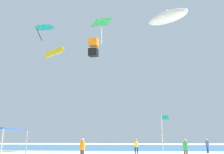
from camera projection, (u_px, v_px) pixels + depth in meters
The scene contains 11 objects.
ocean_strip at pixel (123, 147), 44.50m from camera, with size 110.00×25.89×0.03m, color #28608C.
person_near_tent at pixel (207, 145), 28.21m from camera, with size 0.38×0.43×1.61m.
person_central at pixel (82, 147), 19.66m from camera, with size 0.41×0.41×1.74m.
person_rightmost at pixel (136, 145), 27.28m from camera, with size 0.40×0.38×1.60m.
person_far_shore at pixel (185, 147), 20.23m from camera, with size 0.40×0.42×1.68m.
banner_flag at pixel (163, 133), 19.88m from camera, with size 0.61×0.06×3.59m.
kite_parafoil_yellow at pixel (54, 52), 46.97m from camera, with size 3.93×0.62×2.39m.
kite_diamond_green at pixel (102, 24), 33.83m from camera, with size 3.21×3.25×3.68m.
kite_box_orange at pixel (93, 48), 39.00m from camera, with size 1.58×1.71×3.13m.
kite_inflatable_white at pixel (167, 17), 34.83m from camera, with size 6.09×4.87×2.21m.
kite_delta_teal at pixel (44, 26), 39.64m from camera, with size 4.40×4.41×2.64m.
Camera 1 is at (1.42, -16.20, 1.85)m, focal length 38.77 mm.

